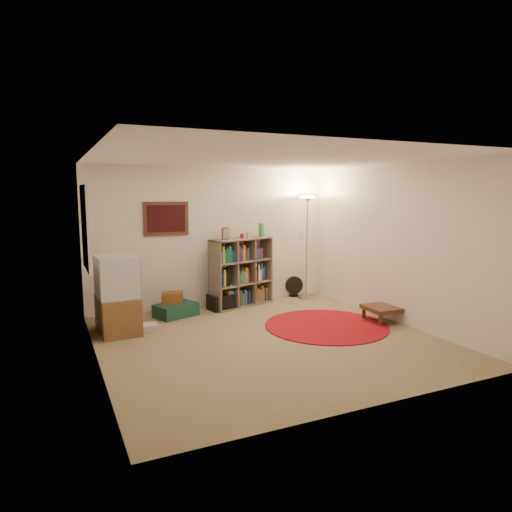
{
  "coord_description": "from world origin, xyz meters",
  "views": [
    {
      "loc": [
        -2.73,
        -5.54,
        2.03
      ],
      "look_at": [
        0.1,
        0.6,
        1.1
      ],
      "focal_mm": 32.0,
      "sensor_mm": 36.0,
      "label": 1
    }
  ],
  "objects_px": {
    "suitcase": "(176,310)",
    "bookshelf": "(240,273)",
    "tv_stand": "(117,296)",
    "floor_fan": "(294,286)",
    "floor_lamp": "(307,212)",
    "side_table": "(384,309)"
  },
  "relations": [
    {
      "from": "floor_lamp",
      "to": "floor_fan",
      "type": "xyz_separation_m",
      "value": [
        -0.11,
        0.28,
        -1.48
      ]
    },
    {
      "from": "bookshelf",
      "to": "side_table",
      "type": "distance_m",
      "value": 2.56
    },
    {
      "from": "bookshelf",
      "to": "floor_fan",
      "type": "bearing_deg",
      "value": -6.43
    },
    {
      "from": "floor_lamp",
      "to": "side_table",
      "type": "xyz_separation_m",
      "value": [
        0.31,
        -1.88,
        -1.47
      ]
    },
    {
      "from": "floor_fan",
      "to": "tv_stand",
      "type": "bearing_deg",
      "value": -158.73
    },
    {
      "from": "bookshelf",
      "to": "side_table",
      "type": "relative_size",
      "value": 2.59
    },
    {
      "from": "floor_fan",
      "to": "suitcase",
      "type": "relative_size",
      "value": 0.52
    },
    {
      "from": "tv_stand",
      "to": "side_table",
      "type": "distance_m",
      "value": 4.11
    },
    {
      "from": "floor_fan",
      "to": "tv_stand",
      "type": "xyz_separation_m",
      "value": [
        -3.51,
        -0.98,
        0.35
      ]
    },
    {
      "from": "floor_lamp",
      "to": "tv_stand",
      "type": "bearing_deg",
      "value": -169.09
    },
    {
      "from": "floor_fan",
      "to": "suitcase",
      "type": "height_order",
      "value": "floor_fan"
    },
    {
      "from": "suitcase",
      "to": "side_table",
      "type": "relative_size",
      "value": 1.36
    },
    {
      "from": "bookshelf",
      "to": "floor_lamp",
      "type": "xyz_separation_m",
      "value": [
        1.36,
        -0.03,
        1.08
      ]
    },
    {
      "from": "floor_lamp",
      "to": "side_table",
      "type": "distance_m",
      "value": 2.4
    },
    {
      "from": "bookshelf",
      "to": "suitcase",
      "type": "height_order",
      "value": "bookshelf"
    },
    {
      "from": "tv_stand",
      "to": "bookshelf",
      "type": "bearing_deg",
      "value": 14.76
    },
    {
      "from": "tv_stand",
      "to": "floor_lamp",
      "type": "bearing_deg",
      "value": 7.74
    },
    {
      "from": "suitcase",
      "to": "side_table",
      "type": "xyz_separation_m",
      "value": [
        2.93,
        -1.69,
        0.1
      ]
    },
    {
      "from": "suitcase",
      "to": "floor_lamp",
      "type": "bearing_deg",
      "value": -17.78
    },
    {
      "from": "suitcase",
      "to": "bookshelf",
      "type": "bearing_deg",
      "value": -12.07
    },
    {
      "from": "floor_fan",
      "to": "bookshelf",
      "type": "bearing_deg",
      "value": -163.12
    },
    {
      "from": "tv_stand",
      "to": "suitcase",
      "type": "height_order",
      "value": "tv_stand"
    }
  ]
}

